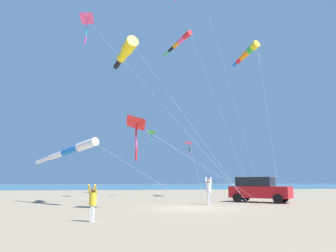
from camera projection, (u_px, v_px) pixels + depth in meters
ground_plane at (192, 208)px, 17.77m from camera, size 600.00×600.00×0.00m
ocean_water_strip at (108, 185)px, 176.19m from camera, size 240.00×600.00×0.01m
parked_car at (259, 189)px, 22.96m from camera, size 4.35×4.34×1.85m
cooler_box at (240, 198)px, 25.46m from camera, size 0.62×0.42×0.42m
person_adult_flyer at (209, 189)px, 20.79m from camera, size 0.62×0.51×1.82m
person_child_green_jacket at (93, 201)px, 11.64m from camera, size 0.46×0.38×1.39m
kite_delta_long_streamer_right at (137, 124)px, 17.83m from camera, size 2.57×9.55×5.28m
kite_windsock_black_fish_shape at (72, 150)px, 21.25m from camera, size 6.11×11.12×4.31m
kite_delta_long_streamer_left at (88, 19)px, 24.17m from camera, size 6.09×11.37×14.50m
kite_windsock_teal_far_right at (248, 52)px, 32.58m from camera, size 9.68×2.60×15.84m
kite_windsock_checkered_midright at (180, 41)px, 41.38m from camera, size 15.76×4.91×20.81m
kite_delta_red_high_left at (189, 143)px, 32.73m from camera, size 11.34×2.44×5.83m
kite_windsock_yellow_midlevel at (126, 51)px, 22.27m from camera, size 4.18×8.99×11.51m
kite_delta_purple_drifting at (152, 132)px, 34.70m from camera, size 10.80×7.16×7.33m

